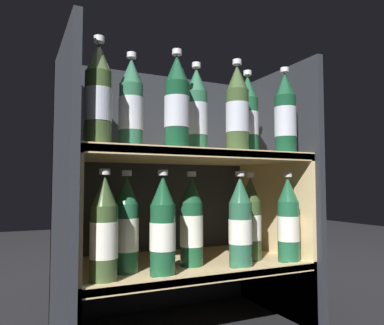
# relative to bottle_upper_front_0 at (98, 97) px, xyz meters

# --- Properties ---
(fridge_back_wall) EXTENTS (0.72, 0.02, 0.81)m
(fridge_back_wall) POSITION_rel_bottle_upper_front_0_xyz_m (0.29, 0.35, -0.23)
(fridge_back_wall) COLOR #23262B
(fridge_back_wall) RESTS_ON ground_plane
(fridge_side_left) EXTENTS (0.02, 0.43, 0.81)m
(fridge_side_left) POSITION_rel_bottle_upper_front_0_xyz_m (-0.06, 0.15, -0.23)
(fridge_side_left) COLOR #23262B
(fridge_side_left) RESTS_ON ground_plane
(fridge_side_right) EXTENTS (0.02, 0.43, 0.81)m
(fridge_side_right) POSITION_rel_bottle_upper_front_0_xyz_m (0.64, 0.15, -0.23)
(fridge_side_right) COLOR #23262B
(fridge_side_right) RESTS_ON ground_plane
(shelf_lower) EXTENTS (0.68, 0.39, 0.20)m
(shelf_lower) POSITION_rel_bottle_upper_front_0_xyz_m (0.29, 0.13, -0.47)
(shelf_lower) COLOR #DBBC84
(shelf_lower) RESTS_ON ground_plane
(shelf_upper) EXTENTS (0.68, 0.39, 0.52)m
(shelf_upper) POSITION_rel_bottle_upper_front_0_xyz_m (0.29, 0.14, -0.25)
(shelf_upper) COLOR #DBBC84
(shelf_upper) RESTS_ON ground_plane
(bottle_upper_front_0) EXTENTS (0.07, 0.07, 0.27)m
(bottle_upper_front_0) POSITION_rel_bottle_upper_front_0_xyz_m (0.00, 0.00, 0.00)
(bottle_upper_front_0) COLOR #384C28
(bottle_upper_front_0) RESTS_ON shelf_upper
(bottle_upper_front_1) EXTENTS (0.07, 0.07, 0.27)m
(bottle_upper_front_1) POSITION_rel_bottle_upper_front_0_xyz_m (0.20, -0.00, -0.00)
(bottle_upper_front_1) COLOR #144228
(bottle_upper_front_1) RESTS_ON shelf_upper
(bottle_upper_front_2) EXTENTS (0.07, 0.07, 0.27)m
(bottle_upper_front_2) POSITION_rel_bottle_upper_front_0_xyz_m (0.39, -0.00, -0.00)
(bottle_upper_front_2) COLOR #384C28
(bottle_upper_front_2) RESTS_ON shelf_upper
(bottle_upper_front_3) EXTENTS (0.07, 0.07, 0.27)m
(bottle_upper_front_3) POSITION_rel_bottle_upper_front_0_xyz_m (0.56, 0.00, -0.00)
(bottle_upper_front_3) COLOR #144228
(bottle_upper_front_3) RESTS_ON shelf_upper
(bottle_upper_back_0) EXTENTS (0.07, 0.07, 0.27)m
(bottle_upper_back_0) POSITION_rel_bottle_upper_front_0_xyz_m (0.10, 0.07, -0.00)
(bottle_upper_back_0) COLOR #285B42
(bottle_upper_back_0) RESTS_ON shelf_upper
(bottle_upper_back_1) EXTENTS (0.07, 0.07, 0.27)m
(bottle_upper_back_1) POSITION_rel_bottle_upper_front_0_xyz_m (0.30, 0.07, -0.00)
(bottle_upper_back_1) COLOR #285B42
(bottle_upper_back_1) RESTS_ON shelf_upper
(bottle_upper_back_2) EXTENTS (0.07, 0.07, 0.27)m
(bottle_upper_back_2) POSITION_rel_bottle_upper_front_0_xyz_m (0.48, 0.07, 0.00)
(bottle_upper_back_2) COLOR #194C2D
(bottle_upper_back_2) RESTS_ON shelf_upper
(bottle_lower_front_0) EXTENTS (0.07, 0.07, 0.27)m
(bottle_lower_front_0) POSITION_rel_bottle_upper_front_0_xyz_m (0.02, -0.00, -0.32)
(bottle_lower_front_0) COLOR #384C28
(bottle_lower_front_0) RESTS_ON shelf_lower
(bottle_lower_front_1) EXTENTS (0.07, 0.07, 0.27)m
(bottle_lower_front_1) POSITION_rel_bottle_upper_front_0_xyz_m (0.17, -0.00, -0.32)
(bottle_lower_front_1) COLOR #194C2D
(bottle_lower_front_1) RESTS_ON shelf_lower
(bottle_lower_front_2) EXTENTS (0.07, 0.07, 0.27)m
(bottle_lower_front_2) POSITION_rel_bottle_upper_front_0_xyz_m (0.40, 0.00, -0.32)
(bottle_lower_front_2) COLOR #285B42
(bottle_lower_front_2) RESTS_ON shelf_lower
(bottle_lower_front_3) EXTENTS (0.07, 0.07, 0.27)m
(bottle_lower_front_3) POSITION_rel_bottle_upper_front_0_xyz_m (0.57, -0.00, -0.32)
(bottle_lower_front_3) COLOR #1E5638
(bottle_lower_front_3) RESTS_ON shelf_lower
(bottle_lower_back_0) EXTENTS (0.07, 0.07, 0.27)m
(bottle_lower_back_0) POSITION_rel_bottle_upper_front_0_xyz_m (0.09, 0.07, -0.32)
(bottle_lower_back_0) COLOR #1E5638
(bottle_lower_back_0) RESTS_ON shelf_lower
(bottle_lower_back_1) EXTENTS (0.07, 0.07, 0.27)m
(bottle_lower_back_1) POSITION_rel_bottle_upper_front_0_xyz_m (0.28, 0.07, -0.32)
(bottle_lower_back_1) COLOR #194C2D
(bottle_lower_back_1) RESTS_ON shelf_lower
(bottle_lower_back_2) EXTENTS (0.07, 0.07, 0.27)m
(bottle_lower_back_2) POSITION_rel_bottle_upper_front_0_xyz_m (0.48, 0.07, -0.32)
(bottle_lower_back_2) COLOR #384C28
(bottle_lower_back_2) RESTS_ON shelf_lower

